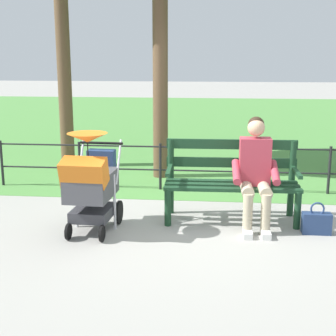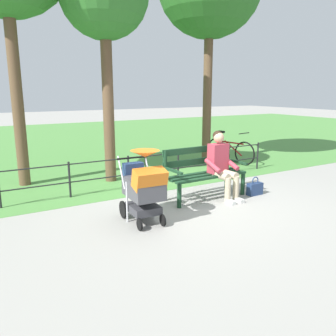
{
  "view_description": "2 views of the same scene",
  "coord_description": "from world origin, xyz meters",
  "px_view_note": "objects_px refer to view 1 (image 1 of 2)",
  "views": [
    {
      "loc": [
        -0.21,
        5.74,
        1.99
      ],
      "look_at": [
        0.36,
        0.05,
        0.66
      ],
      "focal_mm": 52.92,
      "sensor_mm": 36.0,
      "label": 1
    },
    {
      "loc": [
        3.41,
        5.08,
        2.02
      ],
      "look_at": [
        0.47,
        0.04,
        0.7
      ],
      "focal_mm": 36.81,
      "sensor_mm": 36.0,
      "label": 2
    }
  ],
  "objects_px": {
    "handbag": "(316,223)",
    "stroller": "(91,181)",
    "park_bench": "(231,177)",
    "person_on_bench": "(255,170)"
  },
  "relations": [
    {
      "from": "handbag",
      "to": "stroller",
      "type": "bearing_deg",
      "value": 4.37
    },
    {
      "from": "park_bench",
      "to": "stroller",
      "type": "distance_m",
      "value": 1.7
    },
    {
      "from": "person_on_bench",
      "to": "park_bench",
      "type": "bearing_deg",
      "value": -39.9
    },
    {
      "from": "person_on_bench",
      "to": "stroller",
      "type": "distance_m",
      "value": 1.89
    },
    {
      "from": "park_bench",
      "to": "stroller",
      "type": "xyz_separation_m",
      "value": [
        1.57,
        0.63,
        0.07
      ]
    },
    {
      "from": "park_bench",
      "to": "stroller",
      "type": "relative_size",
      "value": 1.4
    },
    {
      "from": "park_bench",
      "to": "person_on_bench",
      "type": "distance_m",
      "value": 0.38
    },
    {
      "from": "person_on_bench",
      "to": "handbag",
      "type": "height_order",
      "value": "person_on_bench"
    },
    {
      "from": "stroller",
      "to": "handbag",
      "type": "distance_m",
      "value": 2.58
    },
    {
      "from": "person_on_bench",
      "to": "handbag",
      "type": "bearing_deg",
      "value": 162.91
    }
  ]
}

